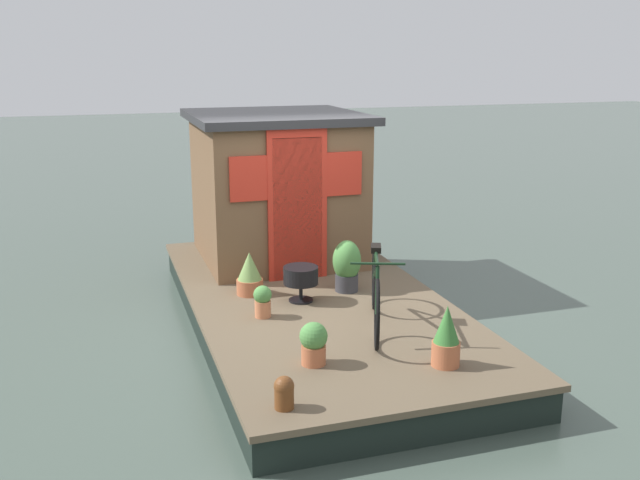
{
  "coord_description": "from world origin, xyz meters",
  "views": [
    {
      "loc": [
        -7.31,
        2.27,
        3.04
      ],
      "look_at": [
        -0.2,
        0.0,
        1.07
      ],
      "focal_mm": 40.47,
      "sensor_mm": 36.0,
      "label": 1
    }
  ],
  "objects": [
    {
      "name": "ground_plane",
      "position": [
        0.0,
        0.0,
        0.0
      ],
      "size": [
        60.0,
        60.0,
        0.0
      ],
      "primitive_type": "plane",
      "color": "#47564C"
    },
    {
      "name": "potted_plant_ivy",
      "position": [
        -0.46,
        0.7,
        0.55
      ],
      "size": [
        0.19,
        0.19,
        0.34
      ],
      "color": "#C6754C",
      "rests_on": "houseboat_deck"
    },
    {
      "name": "houseboat_cabin",
      "position": [
        1.66,
        0.0,
        1.33
      ],
      "size": [
        2.16,
        2.13,
        1.9
      ],
      "color": "brown",
      "rests_on": "houseboat_deck"
    },
    {
      "name": "houseboat_deck",
      "position": [
        0.0,
        0.0,
        0.19
      ],
      "size": [
        5.55,
        2.7,
        0.37
      ],
      "color": "brown",
      "rests_on": "ground_plane"
    },
    {
      "name": "potted_plant_succulent",
      "position": [
        -1.73,
        0.55,
        0.57
      ],
      "size": [
        0.25,
        0.25,
        0.39
      ],
      "color": "#B2603D",
      "rests_on": "houseboat_deck"
    },
    {
      "name": "charcoal_grill",
      "position": [
        -0.11,
        0.19,
        0.65
      ],
      "size": [
        0.38,
        0.38,
        0.39
      ],
      "color": "black",
      "rests_on": "houseboat_deck"
    },
    {
      "name": "potted_plant_basil",
      "position": [
        -2.1,
        -0.54,
        0.63
      ],
      "size": [
        0.25,
        0.25,
        0.55
      ],
      "color": "#B2603D",
      "rests_on": "houseboat_deck"
    },
    {
      "name": "bicycle",
      "position": [
        -1.07,
        -0.3,
        0.74
      ],
      "size": [
        1.65,
        0.72,
        0.8
      ],
      "color": "black",
      "rests_on": "houseboat_deck"
    },
    {
      "name": "potted_plant_lavender",
      "position": [
        0.29,
        0.67,
        0.6
      ],
      "size": [
        0.3,
        0.3,
        0.49
      ],
      "color": "#B2603D",
      "rests_on": "houseboat_deck"
    },
    {
      "name": "potted_plant_geranium",
      "position": [
        0.06,
        -0.4,
        0.67
      ],
      "size": [
        0.32,
        0.32,
        0.59
      ],
      "color": "#38383D",
      "rests_on": "houseboat_deck"
    },
    {
      "name": "mooring_bollard",
      "position": [
        -2.43,
        1.0,
        0.51
      ],
      "size": [
        0.16,
        0.16,
        0.26
      ],
      "color": "brown",
      "rests_on": "houseboat_deck"
    }
  ]
}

